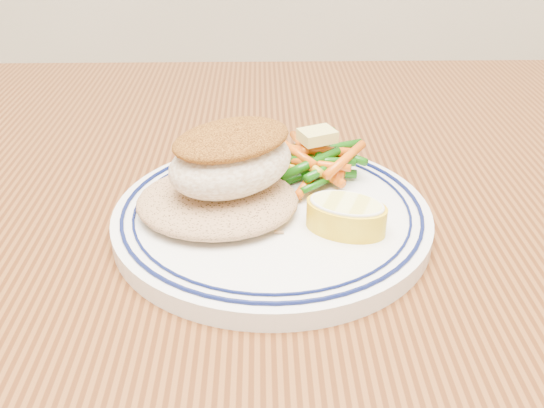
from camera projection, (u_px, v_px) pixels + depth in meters
The scene contains 7 objects.
dining_table at pixel (278, 334), 0.51m from camera, with size 1.50×0.90×0.75m.
plate at pixel (272, 216), 0.47m from camera, with size 0.25×0.25×0.02m.
rice_pilaf at pixel (217, 197), 0.46m from camera, with size 0.12×0.11×0.02m, color #A27951.
fish_fillet at pixel (231, 157), 0.45m from camera, with size 0.12×0.12×0.05m.
vegetable_pile at pixel (317, 161), 0.51m from camera, with size 0.10×0.10×0.03m.
butter_pat at pixel (317, 136), 0.50m from camera, with size 0.03×0.02×0.01m, color #DFD36D.
lemon_wedge at pixel (346, 214), 0.44m from camera, with size 0.07×0.07×0.02m.
Camera 1 is at (-0.01, -0.39, 1.01)m, focal length 40.00 mm.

